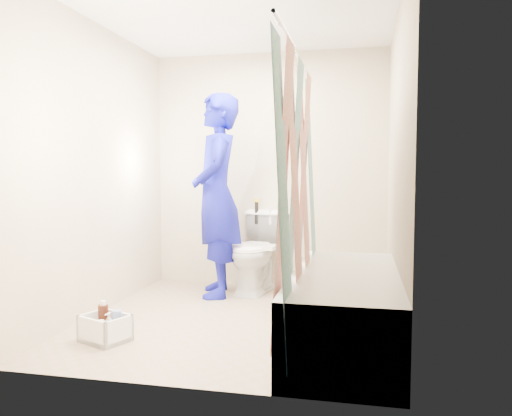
% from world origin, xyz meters
% --- Properties ---
extents(floor, '(2.60, 2.60, 0.00)m').
position_xyz_m(floor, '(0.00, 0.00, 0.00)').
color(floor, gray).
rests_on(floor, ground).
extents(ceiling, '(2.40, 2.60, 0.02)m').
position_xyz_m(ceiling, '(0.00, 0.00, 2.40)').
color(ceiling, white).
rests_on(ceiling, wall_back).
extents(wall_back, '(2.40, 0.02, 2.40)m').
position_xyz_m(wall_back, '(0.00, 1.30, 1.20)').
color(wall_back, tan).
rests_on(wall_back, ground).
extents(wall_front, '(2.40, 0.02, 2.40)m').
position_xyz_m(wall_front, '(0.00, -1.30, 1.20)').
color(wall_front, tan).
rests_on(wall_front, ground).
extents(wall_left, '(0.02, 2.60, 2.40)m').
position_xyz_m(wall_left, '(-1.20, 0.00, 1.20)').
color(wall_left, tan).
rests_on(wall_left, ground).
extents(wall_right, '(0.02, 2.60, 2.40)m').
position_xyz_m(wall_right, '(1.20, 0.00, 1.20)').
color(wall_right, tan).
rests_on(wall_right, ground).
extents(bathtub, '(0.70, 1.75, 0.50)m').
position_xyz_m(bathtub, '(0.85, -0.43, 0.27)').
color(bathtub, white).
rests_on(bathtub, ground).
extents(curtain_rod, '(0.02, 1.90, 0.02)m').
position_xyz_m(curtain_rod, '(0.52, -0.43, 1.95)').
color(curtain_rod, silver).
rests_on(curtain_rod, wall_back).
extents(shower_curtain, '(0.06, 1.75, 1.80)m').
position_xyz_m(shower_curtain, '(0.52, -0.43, 1.02)').
color(shower_curtain, white).
rests_on(shower_curtain, curtain_rod).
extents(toilet, '(0.56, 0.84, 0.79)m').
position_xyz_m(toilet, '(-0.06, 0.97, 0.40)').
color(toilet, white).
rests_on(toilet, ground).
extents(tank_lid, '(0.52, 0.29, 0.04)m').
position_xyz_m(tank_lid, '(-0.08, 0.85, 0.47)').
color(tank_lid, white).
rests_on(tank_lid, toilet).
extents(tank_internals, '(0.19, 0.07, 0.26)m').
position_xyz_m(tank_internals, '(-0.07, 1.19, 0.78)').
color(tank_internals, black).
rests_on(tank_internals, toilet).
extents(plumber, '(0.65, 0.81, 1.92)m').
position_xyz_m(plumber, '(-0.40, 0.74, 0.96)').
color(plumber, '#1038A9').
rests_on(plumber, ground).
extents(cleaning_caddy, '(0.38, 0.35, 0.24)m').
position_xyz_m(cleaning_caddy, '(-0.77, -0.70, 0.09)').
color(cleaning_caddy, white).
rests_on(cleaning_caddy, ground).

